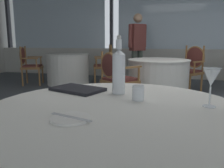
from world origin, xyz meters
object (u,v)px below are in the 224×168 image
at_px(menu_book, 78,89).
at_px(water_bottle, 119,70).
at_px(dining_chair_1_0, 191,66).
at_px(side_plate, 71,118).
at_px(water_tumbler, 138,93).
at_px(dining_chair_3_1, 28,63).
at_px(dining_chair_1_1, 116,76).
at_px(wine_glass, 211,78).
at_px(dining_chair_3_0, 106,61).
at_px(diner_person_0, 137,45).

bearing_deg(menu_book, water_bottle, 18.00).
bearing_deg(dining_chair_1_0, side_plate, 27.33).
xyz_separation_m(water_tumbler, dining_chair_3_1, (-3.25, 3.76, -0.25)).
relative_size(dining_chair_1_1, dining_chair_3_1, 0.97).
xyz_separation_m(menu_book, dining_chair_3_1, (-2.83, 3.61, -0.21)).
xyz_separation_m(water_tumbler, dining_chair_1_0, (0.56, 3.71, -0.22)).
relative_size(wine_glass, dining_chair_1_0, 0.20).
height_order(wine_glass, dining_chair_3_1, same).
relative_size(wine_glass, water_tumbler, 2.34).
distance_m(dining_chair_1_0, dining_chair_3_1, 3.81).
bearing_deg(dining_chair_3_0, dining_chair_3_1, 0.00).
bearing_deg(dining_chair_1_1, water_bottle, -127.97).
relative_size(wine_glass, dining_chair_3_1, 0.21).
distance_m(dining_chair_1_0, dining_chair_3_0, 2.11).
relative_size(dining_chair_3_1, diner_person_0, 0.55).
xyz_separation_m(water_tumbler, dining_chair_1_1, (-0.64, 2.18, -0.25)).
relative_size(side_plate, dining_chair_3_1, 0.18).
xyz_separation_m(side_plate, dining_chair_3_0, (-1.21, 4.80, -0.19)).
xyz_separation_m(side_plate, water_tumbler, (0.23, 0.39, 0.04)).
distance_m(menu_book, dining_chair_1_1, 2.05).
relative_size(water_tumbler, dining_chair_3_1, 0.09).
distance_m(water_bottle, dining_chair_3_1, 4.79).
xyz_separation_m(dining_chair_1_0, dining_chair_3_0, (-1.99, 0.70, -0.01)).
bearing_deg(water_tumbler, wine_glass, -6.70).
bearing_deg(wine_glass, diner_person_0, 102.70).
height_order(dining_chair_3_1, diner_person_0, diner_person_0).
relative_size(side_plate, dining_chair_1_0, 0.17).
distance_m(menu_book, dining_chair_3_0, 4.38).
relative_size(side_plate, menu_book, 0.52).
height_order(menu_book, dining_chair_3_1, dining_chair_3_1).
bearing_deg(water_bottle, wine_glass, -19.57).
height_order(wine_glass, diner_person_0, diner_person_0).
height_order(side_plate, dining_chair_1_0, dining_chair_1_0).
relative_size(water_bottle, wine_glass, 1.85).
bearing_deg(menu_book, dining_chair_3_1, 148.43).
bearing_deg(dining_chair_3_1, wine_glass, -66.14).
distance_m(water_bottle, dining_chair_1_0, 3.65).
xyz_separation_m(water_bottle, diner_person_0, (-0.51, 4.31, 0.09)).
bearing_deg(side_plate, water_bottle, 80.78).
height_order(water_tumbler, dining_chair_3_1, dining_chair_3_1).
relative_size(water_bottle, dining_chair_3_0, 0.36).
xyz_separation_m(water_bottle, wine_glass, (0.50, -0.18, -0.00)).
bearing_deg(menu_book, side_plate, -49.63).
distance_m(wine_glass, dining_chair_3_1, 5.25).
bearing_deg(water_bottle, water_tumbler, -43.97).
bearing_deg(dining_chair_1_1, diner_person_0, 38.34).
relative_size(water_bottle, menu_book, 1.09).
distance_m(water_tumbler, dining_chair_3_1, 4.97).
bearing_deg(side_plate, dining_chair_1_0, 79.11).
xyz_separation_m(water_tumbler, diner_person_0, (-0.65, 4.44, 0.19)).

